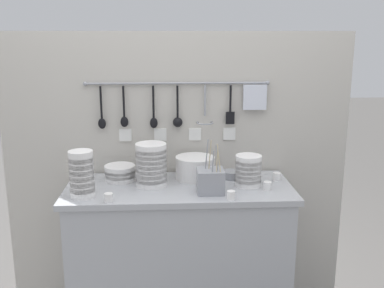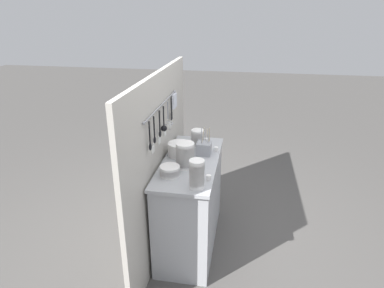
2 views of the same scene
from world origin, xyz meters
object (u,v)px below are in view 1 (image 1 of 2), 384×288
Objects in this scene: bowl_stack_wide_centre at (151,165)px; cup_back_left at (267,186)px; steel_mixing_bowl at (231,175)px; cup_by_caddy at (277,176)px; plate_stack at (195,168)px; cup_beside_plates at (231,195)px; bowl_stack_short_front at (82,174)px; bowl_stack_tall_left at (248,171)px; cup_back_right at (109,198)px; cutlery_caddy at (210,181)px; bowl_stack_back_corner at (120,173)px.

bowl_stack_wide_centre reaches higher than cup_back_left.
cup_by_caddy is at bearing -11.85° from steel_mixing_bowl.
plate_stack is 2.11× the size of steel_mixing_bowl.
cup_back_left and cup_beside_plates have the same top height.
cup_beside_plates is (0.72, -0.08, -0.10)m from bowl_stack_short_front.
bowl_stack_wide_centre is 1.06× the size of plate_stack.
bowl_stack_tall_left is 0.74m from cup_back_right.
cup_back_left is at bearing 9.14° from cup_back_right.
plate_stack is 0.79× the size of cutlery_caddy.
bowl_stack_tall_left is at bearing 23.79° from cutlery_caddy.
bowl_stack_back_corner is at bearing 165.46° from cup_back_left.
bowl_stack_short_front is at bearing -154.88° from bowl_stack_wide_centre.
cup_back_right is (-0.44, -0.34, -0.04)m from plate_stack.
steel_mixing_bowl is at bearing 58.41° from cutlery_caddy.
bowl_stack_short_front reaches higher than cup_back_right.
cup_back_left is 1.00× the size of cup_by_caddy.
cup_back_right is 1.00× the size of cup_beside_plates.
bowl_stack_short_front is at bearing -161.60° from steel_mixing_bowl.
cup_back_right is at bearing -130.40° from bowl_stack_wide_centre.
plate_stack is at bearing 37.72° from cup_back_right.
cup_back_right is (0.14, -0.08, -0.10)m from bowl_stack_short_front.
bowl_stack_tall_left reaches higher than cup_back_left.
bowl_stack_back_corner is 0.62× the size of cutlery_caddy.
plate_stack is 5.04× the size of cup_by_caddy.
bowl_stack_wide_centre is 0.46m from steel_mixing_bowl.
cup_back_right and cup_back_left have the same top height.
bowl_stack_back_corner is at bearing 176.86° from cup_by_caddy.
cup_beside_plates is (-0.05, -0.33, 0.00)m from steel_mixing_bowl.
bowl_stack_back_corner reaches higher than cup_beside_plates.
bowl_stack_back_corner is 0.52m from cutlery_caddy.
bowl_stack_wide_centre reaches higher than steel_mixing_bowl.
bowl_stack_wide_centre is at bearing -156.30° from plate_stack.
plate_stack reaches higher than cup_back_left.
bowl_stack_short_front is at bearing -177.03° from cutlery_caddy.
bowl_stack_wide_centre is 5.33× the size of cup_beside_plates.
bowl_stack_back_corner is (-0.68, 0.13, -0.04)m from bowl_stack_tall_left.
steel_mixing_bowl is 0.26m from cup_back_left.
cup_back_right and cup_beside_plates have the same top height.
cutlery_caddy reaches higher than steel_mixing_bowl.
cup_beside_plates is at bearing -98.08° from steel_mixing_bowl.
bowl_stack_tall_left is at bearing 140.37° from cup_back_left.
bowl_stack_back_corner is (-0.17, 0.10, -0.07)m from bowl_stack_wide_centre.
cup_back_right is (-0.50, -0.11, -0.04)m from cutlery_caddy.
cup_back_left is (0.60, -0.10, -0.09)m from bowl_stack_wide_centre.
bowl_stack_back_corner is at bearing 86.05° from cup_back_right.
bowl_stack_short_front is at bearing -122.06° from bowl_stack_back_corner.
bowl_stack_tall_left reaches higher than cup_by_caddy.
bowl_stack_wide_centre is 0.61m from cup_back_left.
bowl_stack_back_corner is 3.92× the size of cup_back_left.
bowl_stack_wide_centre is 0.46m from cup_beside_plates.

